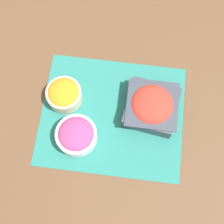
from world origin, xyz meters
TOP-DOWN VIEW (x-y plane):
  - ground_plane at (0.00, 0.00)m, footprint 3.00×3.00m
  - placemat at (0.00, 0.00)m, footprint 0.46×0.39m
  - carrot_bowl at (0.16, -0.04)m, footprint 0.11×0.11m
  - tomato_bowl at (-0.12, -0.03)m, footprint 0.18×0.18m
  - onion_bowl at (0.10, 0.09)m, footprint 0.13×0.13m

SIDE VIEW (x-z plane):
  - ground_plane at x=0.00m, z-range 0.00..0.00m
  - placemat at x=0.00m, z-range 0.00..0.00m
  - carrot_bowl at x=0.16m, z-range 0.01..0.07m
  - onion_bowl at x=0.10m, z-range 0.01..0.08m
  - tomato_bowl at x=-0.12m, z-range 0.00..0.08m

